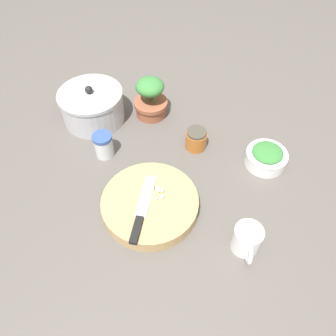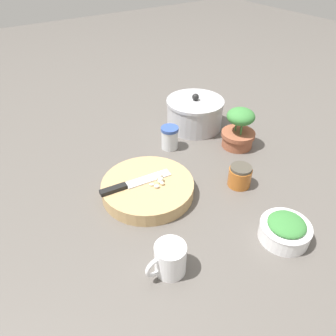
{
  "view_description": "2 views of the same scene",
  "coord_description": "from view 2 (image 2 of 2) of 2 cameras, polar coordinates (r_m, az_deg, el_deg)",
  "views": [
    {
      "loc": [
        0.05,
        -0.64,
        0.86
      ],
      "look_at": [
        0.0,
        -0.01,
        0.09
      ],
      "focal_mm": 35.0,
      "sensor_mm": 36.0,
      "label": 1
    },
    {
      "loc": [
        0.65,
        -0.49,
        0.7
      ],
      "look_at": [
        -0.04,
        -0.02,
        0.07
      ],
      "focal_mm": 35.0,
      "sensor_mm": 36.0,
      "label": 2
    }
  ],
  "objects": [
    {
      "name": "cutting_board",
      "position": [
        1.05,
        -3.54,
        -3.53
      ],
      "size": [
        0.29,
        0.29,
        0.05
      ],
      "color": "tan",
      "rests_on": "ground_plane"
    },
    {
      "name": "herb_bowl",
      "position": [
        0.96,
        19.73,
        -10.04
      ],
      "size": [
        0.14,
        0.14,
        0.07
      ],
      "color": "white",
      "rests_on": "ground_plane"
    },
    {
      "name": "potted_herb",
      "position": [
        1.28,
        12.23,
        6.47
      ],
      "size": [
        0.13,
        0.13,
        0.16
      ],
      "color": "#935138",
      "rests_on": "ground_plane"
    },
    {
      "name": "stock_pot",
      "position": [
        1.39,
        4.66,
        9.43
      ],
      "size": [
        0.24,
        0.24,
        0.15
      ],
      "color": "#B2B2B7",
      "rests_on": "ground_plane"
    },
    {
      "name": "spice_jar",
      "position": [
        1.26,
        0.3,
        5.31
      ],
      "size": [
        0.07,
        0.07,
        0.09
      ],
      "color": "silver",
      "rests_on": "ground_plane"
    },
    {
      "name": "ground_plane",
      "position": [
        1.08,
        2.3,
        -3.87
      ],
      "size": [
        5.0,
        5.0,
        0.0
      ],
      "primitive_type": "plane",
      "color": "#56514C"
    },
    {
      "name": "honey_jar",
      "position": [
        1.1,
        12.4,
        -1.38
      ],
      "size": [
        0.08,
        0.08,
        0.07
      ],
      "color": "#B26023",
      "rests_on": "ground_plane"
    },
    {
      "name": "garlic_cloves",
      "position": [
        1.03,
        -1.53,
        -2.15
      ],
      "size": [
        0.05,
        0.06,
        0.02
      ],
      "color": "#F3E1C7",
      "rests_on": "cutting_board"
    },
    {
      "name": "chef_knife",
      "position": [
        1.03,
        -6.34,
        -2.76
      ],
      "size": [
        0.05,
        0.24,
        0.01
      ],
      "rotation": [
        0.0,
        0.0,
        6.18
      ],
      "color": "black",
      "rests_on": "cutting_board"
    },
    {
      "name": "coffee_mug",
      "position": [
        0.83,
        0.25,
        -15.6
      ],
      "size": [
        0.08,
        0.11,
        0.09
      ],
      "color": "white",
      "rests_on": "ground_plane"
    }
  ]
}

